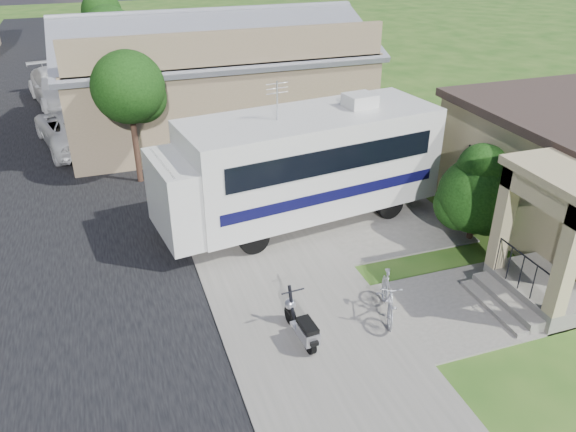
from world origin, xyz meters
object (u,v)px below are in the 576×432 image
object	(u,v)px
motorhome	(301,163)
bicycle	(387,298)
van	(60,87)
garden_hose	(481,281)
pickup_truck	(75,128)
shrub	(477,191)
scooter	(302,326)

from	to	relation	value
motorhome	bicycle	world-z (taller)	motorhome
van	motorhome	bearing A→B (deg)	-76.80
garden_hose	pickup_truck	bearing A→B (deg)	124.94
bicycle	van	bearing A→B (deg)	130.67
bicycle	van	world-z (taller)	van
bicycle	shrub	bearing A→B (deg)	52.68
scooter	pickup_truck	size ratio (longest dim) A/B	0.28
motorhome	shrub	distance (m)	5.07
scooter	pickup_truck	xyz separation A→B (m)	(-4.53, 14.38, 0.30)
motorhome	bicycle	size ratio (longest dim) A/B	5.01
shrub	bicycle	distance (m)	4.87
motorhome	scooter	bearing A→B (deg)	-117.74
pickup_truck	scooter	bearing A→B (deg)	95.67
shrub	garden_hose	size ratio (longest dim) A/B	8.53
pickup_truck	garden_hose	xyz separation A→B (m)	(9.62, -13.77, -0.68)
motorhome	pickup_truck	bearing A→B (deg)	117.67
motorhome	van	xyz separation A→B (m)	(-7.12, 15.32, -1.01)
motorhome	shrub	xyz separation A→B (m)	(4.30, -2.67, -0.37)
motorhome	garden_hose	size ratio (longest dim) A/B	25.56
shrub	garden_hose	world-z (taller)	shrub
pickup_truck	van	xyz separation A→B (m)	(-0.66, 6.31, 0.10)
shrub	pickup_truck	size ratio (longest dim) A/B	0.54
pickup_truck	garden_hose	size ratio (longest dim) A/B	15.89
van	garden_hose	world-z (taller)	van
van	garden_hose	bearing A→B (deg)	-74.63
motorhome	garden_hose	xyz separation A→B (m)	(3.16, -4.77, -1.79)
shrub	scooter	world-z (taller)	shrub
shrub	bicycle	size ratio (longest dim) A/B	1.67
shrub	garden_hose	bearing A→B (deg)	-118.45
pickup_truck	van	size ratio (longest dim) A/B	0.93
scooter	bicycle	world-z (taller)	scooter
bicycle	garden_hose	xyz separation A→B (m)	(2.92, 0.41, -0.45)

